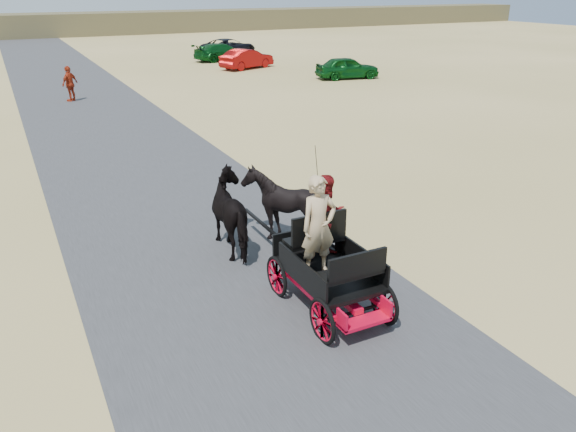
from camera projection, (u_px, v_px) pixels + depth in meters
name	position (u px, v px, depth m)	size (l,w,h in m)	color
ground	(245.00, 288.00, 10.86)	(140.00, 140.00, 0.00)	tan
road	(245.00, 288.00, 10.86)	(6.00, 140.00, 0.01)	#38383A
ridge_far	(25.00, 26.00, 61.46)	(140.00, 6.00, 2.40)	brown
carriage	(328.00, 289.00, 10.10)	(1.30, 2.40, 0.72)	black
horse_left	(236.00, 213.00, 12.16)	(0.91, 2.01, 1.70)	black
horse_right	(282.00, 205.00, 12.62)	(1.37, 1.54, 1.70)	black
driver_man	(319.00, 226.00, 9.58)	(0.66, 0.43, 1.80)	tan
passenger_woman	(327.00, 216.00, 10.28)	(0.77, 0.60, 1.58)	#660C0F
pedestrian	(70.00, 84.00, 27.80)	(1.01, 0.42, 1.73)	#A02912
car_a	(347.00, 68.00, 34.55)	(1.56, 3.89, 1.32)	#0C4C19
car_b	(247.00, 59.00, 38.65)	(1.40, 4.03, 1.33)	maroon
car_c	(222.00, 52.00, 42.65)	(1.80, 4.42, 1.28)	#0C4C19
car_d	(229.00, 47.00, 45.53)	(2.26, 4.90, 1.36)	black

